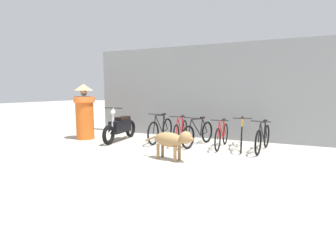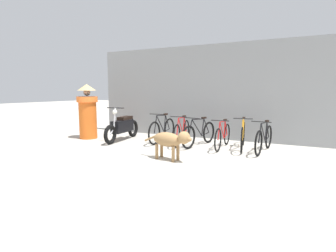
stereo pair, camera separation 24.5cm
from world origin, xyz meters
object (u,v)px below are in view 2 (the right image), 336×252
bicycle_0 (162,130)px  bicycle_3 (223,136)px  bicycle_4 (243,136)px  motorcycle (122,127)px  bicycle_1 (182,132)px  stray_dog (170,140)px  person_in_robes (88,111)px  bicycle_2 (199,134)px  bicycle_5 (264,139)px

bicycle_0 → bicycle_3: bearing=88.5°
bicycle_0 → bicycle_4: size_ratio=0.95×
bicycle_0 → motorcycle: bearing=-76.4°
bicycle_1 → stray_dog: bearing=6.8°
bicycle_4 → person_in_robes: (-4.79, -0.59, 0.53)m
bicycle_0 → bicycle_2: 1.18m
bicycle_3 → bicycle_4: bicycle_4 is taller
bicycle_5 → bicycle_0: bearing=-83.8°
bicycle_0 → person_in_robes: bearing=-78.6°
bicycle_3 → person_in_robes: bearing=-84.4°
bicycle_2 → bicycle_3: (0.67, -0.02, -0.00)m
bicycle_1 → bicycle_3: size_ratio=1.09×
bicycle_1 → bicycle_4: bearing=84.3°
bicycle_3 → bicycle_1: bearing=-93.0°
bicycle_4 → motorcycle: (-3.59, -0.39, 0.06)m
bicycle_2 → person_in_robes: person_in_robes is taller
person_in_robes → bicycle_1: bearing=151.0°
bicycle_3 → stray_dog: 1.88m
bicycle_1 → person_in_robes: 3.17m
bicycle_0 → bicycle_5: (2.89, -0.04, -0.02)m
bicycle_0 → stray_dog: bicycle_0 is taller
bicycle_3 → person_in_robes: (-4.29, -0.45, 0.55)m
stray_dog → bicycle_4: bearing=68.0°
bicycle_2 → person_in_robes: 3.69m
bicycle_0 → person_in_robes: (-2.44, -0.50, 0.53)m
stray_dog → person_in_robes: bearing=171.6°
bicycle_4 → stray_dog: bearing=-41.2°
bicycle_4 → bicycle_5: (0.54, -0.13, -0.02)m
stray_dog → person_in_robes: 3.82m
motorcycle → person_in_robes: bearing=-85.5°
bicycle_3 → bicycle_5: size_ratio=0.96×
stray_dog → motorcycle: bearing=159.3°
bicycle_0 → bicycle_3: 1.85m
motorcycle → person_in_robes: person_in_robes is taller
bicycle_3 → bicycle_2: bearing=-91.9°
bicycle_3 → motorcycle: bearing=-85.7°
bicycle_2 → motorcycle: motorcycle is taller
bicycle_5 → stray_dog: bearing=-38.5°
bicycle_0 → person_in_robes: 2.55m
stray_dog → person_in_robes: size_ratio=0.74×
bicycle_1 → stray_dog: (0.49, -1.78, 0.11)m
bicycle_0 → bicycle_5: size_ratio=1.00×
bicycle_2 → person_in_robes: size_ratio=0.96×
bicycle_2 → bicycle_0: bearing=-79.5°
motorcycle → stray_dog: (2.36, -1.47, 0.04)m
bicycle_2 → bicycle_3: size_ratio=1.06×
bicycle_0 → bicycle_2: bearing=88.5°
bicycle_5 → person_in_robes: size_ratio=0.95×
bicycle_0 → stray_dog: bearing=32.2°
bicycle_0 → bicycle_4: bearing=92.1°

